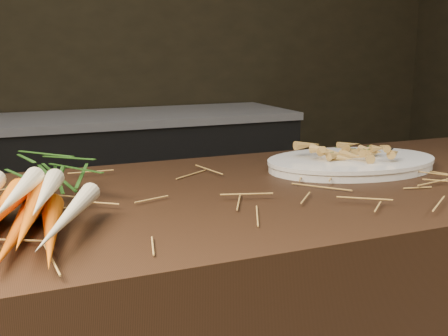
# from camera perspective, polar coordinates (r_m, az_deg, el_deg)

# --- Properties ---
(back_counter) EXTENTS (1.82, 0.62, 0.84)m
(back_counter) POSITION_cam_1_polar(r_m,az_deg,el_deg) (3.06, -10.04, -2.40)
(back_counter) COLOR black
(back_counter) RESTS_ON ground
(straw_bedding) EXTENTS (1.40, 0.60, 0.02)m
(straw_bedding) POSITION_cam_1_polar(r_m,az_deg,el_deg) (1.11, -3.76, -2.37)
(straw_bedding) COLOR #B17B38
(straw_bedding) RESTS_ON main_counter
(root_veg_bunch) EXTENTS (0.27, 0.58, 0.10)m
(root_veg_bunch) POSITION_cam_1_polar(r_m,az_deg,el_deg) (1.02, -18.87, -1.97)
(root_veg_bunch) COLOR orange
(root_veg_bunch) RESTS_ON main_counter
(serving_platter) EXTENTS (0.44, 0.31, 0.02)m
(serving_platter) POSITION_cam_1_polar(r_m,az_deg,el_deg) (1.38, 12.82, 0.36)
(serving_platter) COLOR white
(serving_platter) RESTS_ON main_counter
(roasted_veg_heap) EXTENTS (0.21, 0.16, 0.05)m
(roasted_veg_heap) POSITION_cam_1_polar(r_m,az_deg,el_deg) (1.37, 12.89, 1.76)
(roasted_veg_heap) COLOR olive
(roasted_veg_heap) RESTS_ON serving_platter
(serving_fork) EXTENTS (0.13, 0.11, 0.00)m
(serving_fork) POSITION_cam_1_polar(r_m,az_deg,el_deg) (1.44, 18.25, 1.10)
(serving_fork) COLOR silver
(serving_fork) RESTS_ON serving_platter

